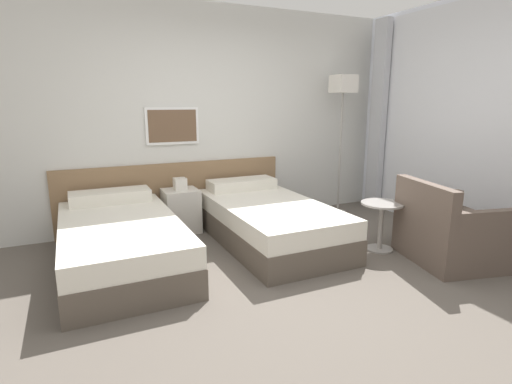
% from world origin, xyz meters
% --- Properties ---
extents(ground_plane, '(16.00, 16.00, 0.00)m').
position_xyz_m(ground_plane, '(0.00, 0.00, 0.00)').
color(ground_plane, '#5B544C').
extents(wall_headboard, '(10.00, 0.10, 2.70)m').
position_xyz_m(wall_headboard, '(-0.03, 2.14, 1.30)').
color(wall_headboard, silver).
rests_on(wall_headboard, ground_plane).
extents(wall_window, '(0.21, 4.61, 2.70)m').
position_xyz_m(wall_window, '(2.51, -0.08, 1.34)').
color(wall_window, white).
rests_on(wall_window, ground_plane).
extents(bed_near_door, '(1.06, 2.01, 0.58)m').
position_xyz_m(bed_near_door, '(-1.26, 1.09, 0.24)').
color(bed_near_door, brown).
rests_on(bed_near_door, ground_plane).
extents(bed_near_window, '(1.06, 2.01, 0.58)m').
position_xyz_m(bed_near_window, '(0.31, 1.09, 0.24)').
color(bed_near_window, brown).
rests_on(bed_near_window, ground_plane).
extents(nightstand, '(0.41, 0.37, 0.66)m').
position_xyz_m(nightstand, '(-0.47, 1.85, 0.27)').
color(nightstand, beige).
rests_on(nightstand, ground_plane).
extents(floor_lamp, '(0.28, 0.28, 1.88)m').
position_xyz_m(floor_lamp, '(1.75, 1.74, 1.63)').
color(floor_lamp, '#9E9993').
rests_on(floor_lamp, ground_plane).
extents(side_table, '(0.44, 0.44, 0.51)m').
position_xyz_m(side_table, '(1.27, 0.36, 0.36)').
color(side_table, gray).
rests_on(side_table, ground_plane).
extents(armchair, '(0.99, 1.04, 0.80)m').
position_xyz_m(armchair, '(1.69, -0.17, 0.27)').
color(armchair, brown).
rests_on(armchair, ground_plane).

